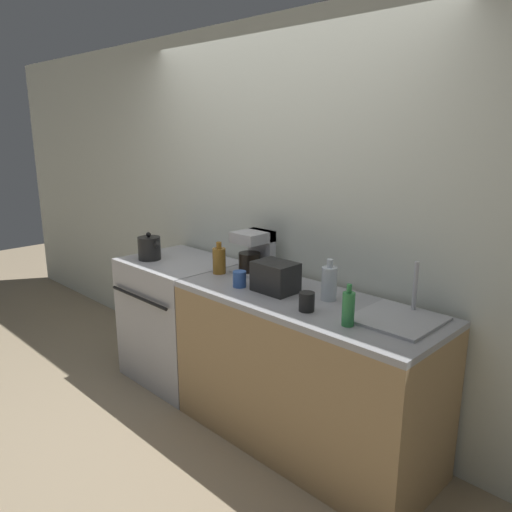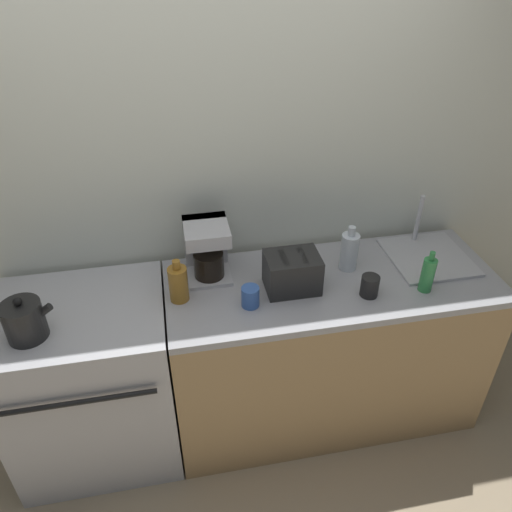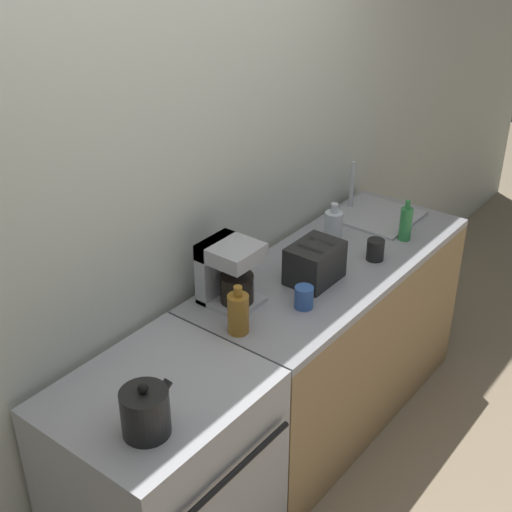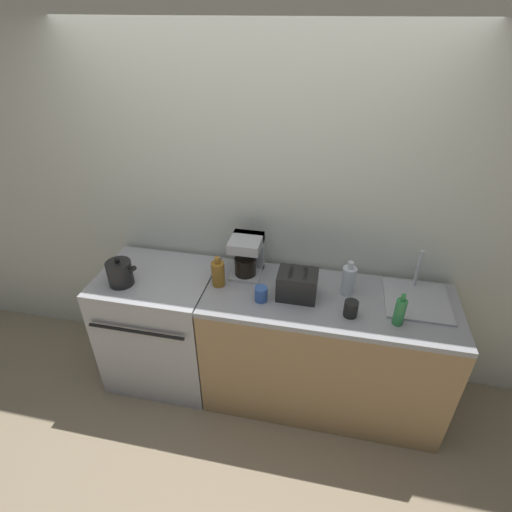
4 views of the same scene
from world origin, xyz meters
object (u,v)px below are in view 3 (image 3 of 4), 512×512
kettle (146,412)px  bottle_green (406,223)px  stove (164,480)px  bottle_amber (238,313)px  coffee_maker (227,271)px  cup_black (375,250)px  toaster (315,263)px  cup_blue (304,297)px  bottle_clear (333,229)px

kettle → bottle_green: 1.80m
stove → bottle_amber: bearing=-0.6°
kettle → coffee_maker: (0.80, 0.31, 0.06)m
coffee_maker → cup_black: size_ratio=2.75×
bottle_amber → cup_black: bottle_amber is taller
stove → bottle_amber: bottle_amber is taller
stove → bottle_amber: size_ratio=4.34×
toaster → cup_blue: size_ratio=2.52×
coffee_maker → bottle_clear: (0.70, -0.10, -0.05)m
stove → cup_blue: size_ratio=9.39×
cup_blue → coffee_maker: bearing=118.4°
kettle → bottle_clear: bearing=8.1°
bottle_amber → bottle_green: same height
bottle_clear → cup_black: size_ratio=2.31×
kettle → cup_black: size_ratio=2.02×
stove → bottle_clear: bottle_clear is taller
toaster → cup_black: toaster is taller
coffee_maker → bottle_amber: coffee_maker is taller
stove → kettle: bearing=-142.7°
bottle_clear → bottle_green: 0.39m
bottle_amber → cup_blue: (0.32, -0.11, -0.04)m
toaster → bottle_amber: size_ratio=1.17×
coffee_maker → bottle_green: bearing=-18.9°
stove → bottle_clear: (1.33, 0.08, 0.56)m
stove → bottle_green: size_ratio=4.35×
bottle_green → cup_black: bearing=176.9°
toaster → coffee_maker: (-0.38, 0.20, 0.06)m
toaster → coffee_maker: bearing=151.7°
coffee_maker → cup_blue: coffee_maker is taller
stove → coffee_maker: (0.63, 0.18, 0.61)m
stove → kettle: kettle is taller
bottle_green → coffee_maker: bearing=161.1°
bottle_amber → cup_black: (0.88, -0.14, -0.04)m
cup_blue → cup_black: cup_black is taller
stove → bottle_clear: 1.44m
bottle_amber → bottle_green: 1.16m
coffee_maker → kettle: bearing=-158.7°
coffee_maker → bottle_green: (1.00, -0.34, -0.06)m
kettle → coffee_maker: bearing=21.3°
cup_black → stove: bearing=173.9°
bottle_amber → cup_black: bearing=-9.1°
toaster → cup_blue: bearing=-157.2°
toaster → bottle_clear: bearing=18.1°
stove → cup_black: size_ratio=9.02×
bottle_green → cup_blue: bottle_green is taller
bottle_clear → cup_blue: (-0.54, -0.20, -0.05)m
kettle → cup_blue: (0.96, 0.02, -0.04)m
toaster → coffee_maker: size_ratio=0.88×
toaster → coffee_maker: 0.43m
toaster → bottle_green: bottle_green is taller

